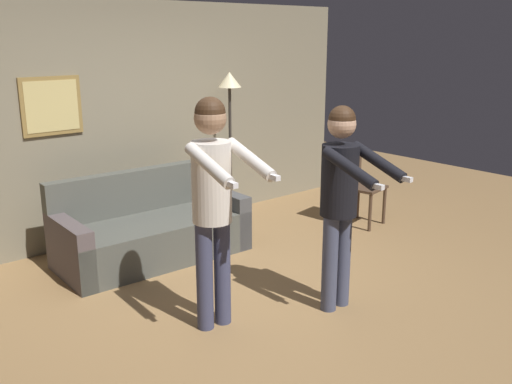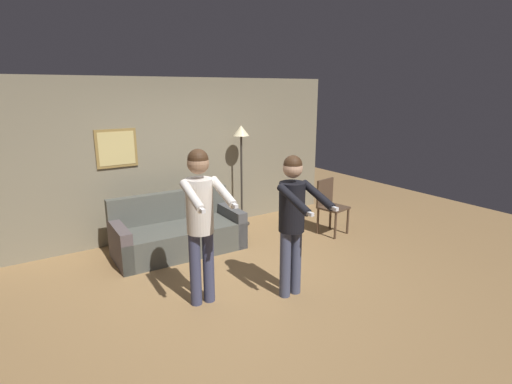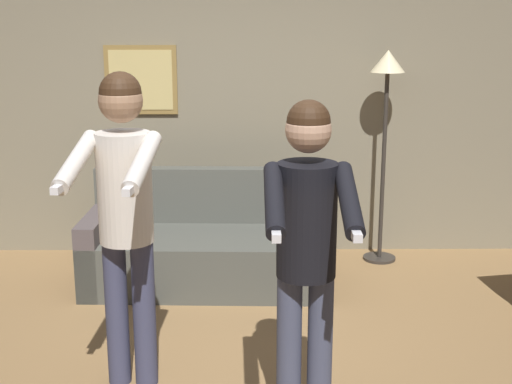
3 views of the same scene
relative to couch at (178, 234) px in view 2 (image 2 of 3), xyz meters
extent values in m
plane|color=olive|center=(0.24, -1.43, -0.28)|extent=(12.00, 12.00, 0.00)
cube|color=gray|center=(0.24, 0.84, 1.02)|extent=(6.40, 0.06, 2.60)
cube|color=olive|center=(-0.60, 0.79, 1.26)|extent=(0.62, 0.02, 0.59)
cube|color=#D0BA71|center=(-0.60, 0.78, 1.26)|extent=(0.54, 0.01, 0.51)
cube|color=#4F5049|center=(0.00, -0.04, -0.07)|extent=(1.93, 0.91, 0.42)
cube|color=#4F5049|center=(0.01, 0.31, 0.37)|extent=(1.90, 0.20, 0.45)
cube|color=#554B4B|center=(-0.87, -0.02, 0.01)|extent=(0.19, 0.85, 0.58)
cube|color=#4A4B4C|center=(0.87, -0.07, 0.01)|extent=(0.19, 0.85, 0.58)
cylinder|color=#332D28|center=(1.46, 0.53, -0.27)|extent=(0.28, 0.28, 0.02)
cylinder|color=#332D28|center=(1.46, 0.53, 0.55)|extent=(0.04, 0.04, 1.60)
cone|color=#F9EAB7|center=(1.46, 0.53, 1.44)|extent=(0.28, 0.28, 0.18)
cylinder|color=#3D415F|center=(-0.44, -1.57, 0.16)|extent=(0.13, 0.13, 0.87)
cylinder|color=#3D415F|center=(-0.28, -1.58, 0.16)|extent=(0.13, 0.13, 0.87)
cylinder|color=silver|center=(-0.36, -1.58, 0.89)|extent=(0.30, 0.30, 0.61)
sphere|color=#9E7556|center=(-0.36, -1.58, 1.37)|extent=(0.24, 0.24, 0.24)
sphere|color=#382314|center=(-0.36, -1.58, 1.41)|extent=(0.23, 0.23, 0.23)
cylinder|color=silver|center=(-0.55, -1.82, 1.10)|extent=(0.14, 0.55, 0.24)
cube|color=white|center=(-0.58, -2.08, 1.02)|extent=(0.05, 0.15, 0.04)
cylinder|color=silver|center=(-0.22, -1.85, 1.10)|extent=(0.14, 0.55, 0.24)
cube|color=white|center=(-0.24, -2.11, 1.02)|extent=(0.05, 0.15, 0.04)
cylinder|color=#434963|center=(0.53, -1.98, 0.13)|extent=(0.13, 0.13, 0.82)
cylinder|color=#434963|center=(0.69, -1.98, 0.13)|extent=(0.13, 0.13, 0.82)
cylinder|color=black|center=(0.61, -1.98, 0.83)|extent=(0.30, 0.30, 0.58)
sphere|color=tan|center=(0.61, -1.98, 1.28)|extent=(0.22, 0.22, 0.22)
sphere|color=#382314|center=(0.61, -1.98, 1.32)|extent=(0.21, 0.21, 0.21)
cylinder|color=black|center=(0.43, -2.22, 1.00)|extent=(0.09, 0.51, 0.26)
cube|color=white|center=(0.43, -2.46, 0.91)|extent=(0.04, 0.15, 0.04)
cylinder|color=black|center=(0.77, -2.22, 1.00)|extent=(0.09, 0.51, 0.26)
cube|color=white|center=(0.77, -2.46, 0.91)|extent=(0.04, 0.15, 0.04)
cylinder|color=#4C3828|center=(2.36, -0.95, -0.05)|extent=(0.04, 0.04, 0.45)
cylinder|color=#4C3828|center=(2.71, -0.88, -0.05)|extent=(0.04, 0.04, 0.45)
cylinder|color=#4C3828|center=(2.29, -0.59, -0.05)|extent=(0.04, 0.04, 0.45)
cylinder|color=#4C3828|center=(2.65, -0.53, -0.05)|extent=(0.04, 0.04, 0.45)
cube|color=#4C3828|center=(2.50, -0.74, 0.19)|extent=(0.49, 0.49, 0.03)
cube|color=#4C3828|center=(2.47, -0.55, 0.43)|extent=(0.42, 0.11, 0.45)
camera|label=1|loc=(-2.76, -4.91, 1.95)|focal=40.00mm
camera|label=2|loc=(-2.14, -5.42, 2.14)|focal=28.00mm
camera|label=3|loc=(0.32, -5.36, 1.83)|focal=50.00mm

